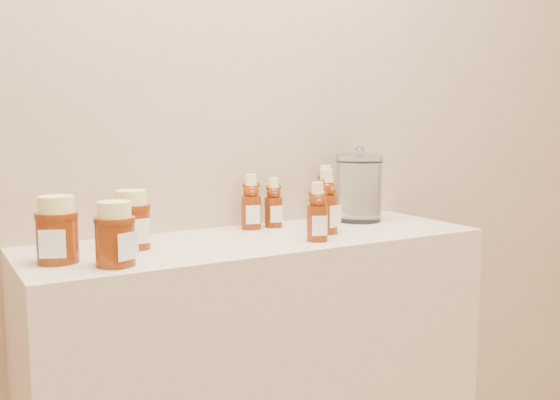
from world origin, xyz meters
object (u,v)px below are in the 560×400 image
honey_jar_left (57,229)px  glass_canister (359,185)px  bear_bottle_front_left (317,208)px  bear_bottle_back_left (251,198)px

honey_jar_left → glass_canister: 0.90m
honey_jar_left → glass_canister: glass_canister is taller
bear_bottle_front_left → honey_jar_left: size_ratio=1.17×
bear_bottle_back_left → honey_jar_left: bearing=-147.5°
bear_bottle_front_left → glass_canister: (0.28, 0.19, 0.03)m
bear_bottle_back_left → glass_canister: bearing=9.7°
glass_canister → honey_jar_left: bearing=-172.7°
honey_jar_left → bear_bottle_front_left: bearing=17.0°
bear_bottle_front_left → honey_jar_left: 0.62m
honey_jar_left → glass_canister: bearing=31.7°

